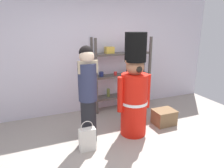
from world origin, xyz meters
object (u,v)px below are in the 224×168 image
at_px(person_shopper, 88,92).
at_px(shopping_bag, 87,139).
at_px(merchandise_shelf, 121,72).
at_px(teddy_bear_guard, 134,91).
at_px(display_crate, 164,117).

relative_size(person_shopper, shopping_bag, 3.23).
distance_m(merchandise_shelf, person_shopper, 1.65).
bearing_deg(merchandise_shelf, person_shopper, -133.98).
bearing_deg(teddy_bear_guard, person_shopper, 177.17).
relative_size(merchandise_shelf, display_crate, 3.89).
bearing_deg(merchandise_shelf, display_crate, -68.96).
relative_size(merchandise_shelf, shopping_bag, 3.33).
relative_size(shopping_bag, display_crate, 1.17).
bearing_deg(teddy_bear_guard, merchandise_shelf, 75.71).
xyz_separation_m(teddy_bear_guard, person_shopper, (-0.84, 0.04, 0.07)).
xyz_separation_m(teddy_bear_guard, display_crate, (0.75, 0.09, -0.67)).
height_order(teddy_bear_guard, person_shopper, teddy_bear_guard).
height_order(merchandise_shelf, person_shopper, merchandise_shelf).
height_order(merchandise_shelf, teddy_bear_guard, teddy_bear_guard).
bearing_deg(merchandise_shelf, shopping_bag, -131.11).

